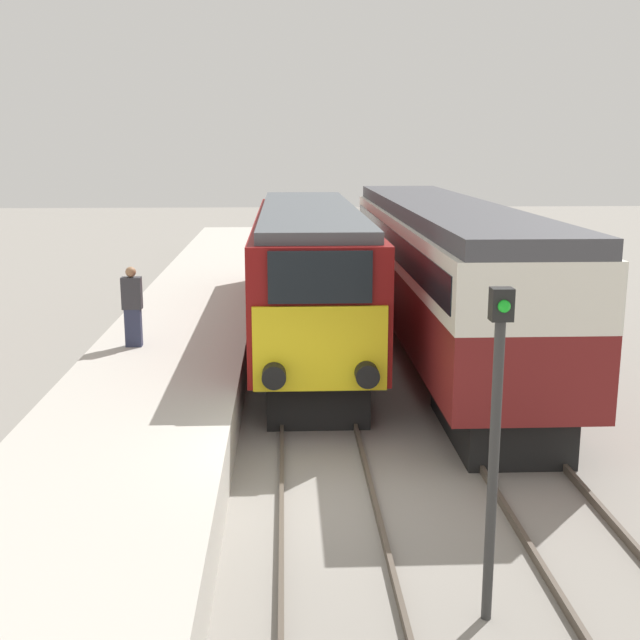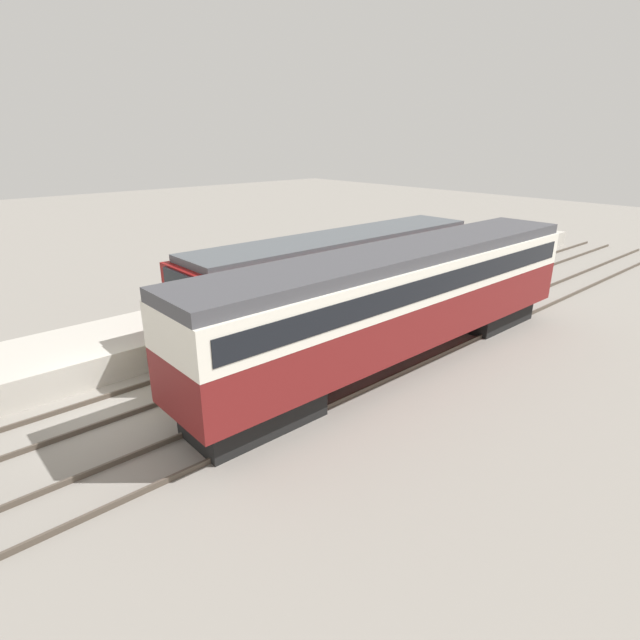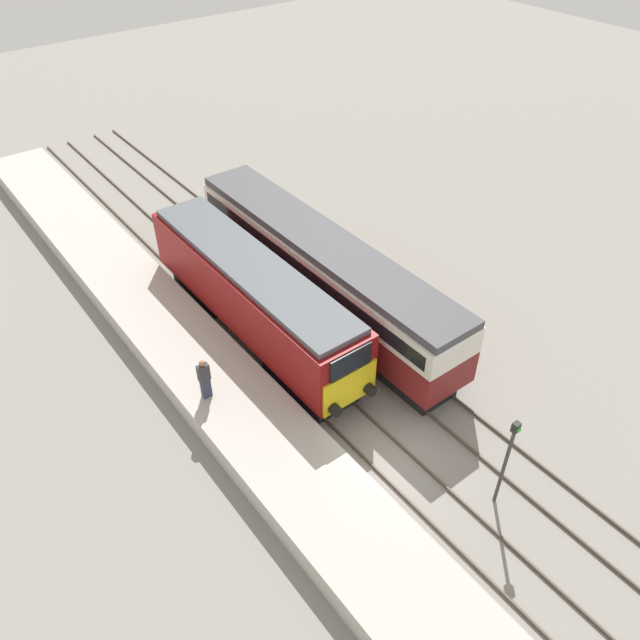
{
  "view_description": "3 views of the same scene",
  "coord_description": "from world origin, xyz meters",
  "px_view_note": "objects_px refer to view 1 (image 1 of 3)",
  "views": [
    {
      "loc": [
        -0.64,
        -11.68,
        5.47
      ],
      "look_at": [
        0.0,
        2.6,
        2.33
      ],
      "focal_mm": 45.0,
      "sensor_mm": 36.0,
      "label": 1
    },
    {
      "loc": [
        13.36,
        -3.76,
        7.34
      ],
      "look_at": [
        1.7,
        6.6,
        1.6
      ],
      "focal_mm": 28.0,
      "sensor_mm": 36.0,
      "label": 2
    },
    {
      "loc": [
        -10.79,
        -9.7,
        18.44
      ],
      "look_at": [
        1.7,
        6.6,
        1.6
      ],
      "focal_mm": 35.0,
      "sensor_mm": 36.0,
      "label": 3
    }
  ],
  "objects_px": {
    "passenger_carriage": "(441,265)",
    "person_on_platform": "(132,307)",
    "locomotive": "(309,273)",
    "signal_post": "(495,430)"
  },
  "relations": [
    {
      "from": "passenger_carriage",
      "to": "person_on_platform",
      "type": "relative_size",
      "value": 8.91
    },
    {
      "from": "person_on_platform",
      "to": "locomotive",
      "type": "bearing_deg",
      "value": 35.63
    },
    {
      "from": "passenger_carriage",
      "to": "person_on_platform",
      "type": "height_order",
      "value": "passenger_carriage"
    },
    {
      "from": "locomotive",
      "to": "passenger_carriage",
      "type": "bearing_deg",
      "value": -7.62
    },
    {
      "from": "locomotive",
      "to": "passenger_carriage",
      "type": "relative_size",
      "value": 0.83
    },
    {
      "from": "locomotive",
      "to": "signal_post",
      "type": "distance_m",
      "value": 12.54
    },
    {
      "from": "passenger_carriage",
      "to": "signal_post",
      "type": "height_order",
      "value": "passenger_carriage"
    },
    {
      "from": "passenger_carriage",
      "to": "locomotive",
      "type": "bearing_deg",
      "value": 172.38
    },
    {
      "from": "locomotive",
      "to": "person_on_platform",
      "type": "height_order",
      "value": "locomotive"
    },
    {
      "from": "person_on_platform",
      "to": "signal_post",
      "type": "bearing_deg",
      "value": -58.68
    }
  ]
}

